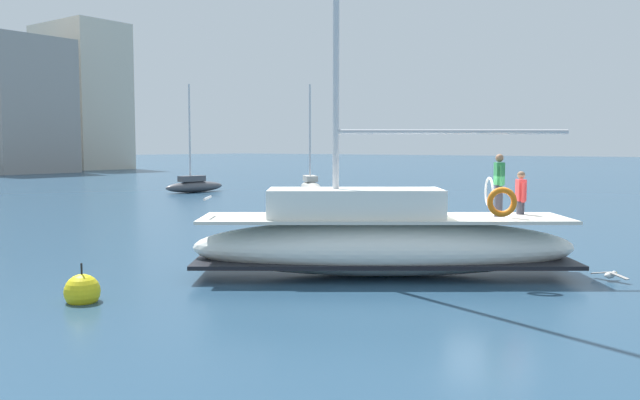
{
  "coord_description": "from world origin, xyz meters",
  "views": [
    {
      "loc": [
        -15.81,
        -6.71,
        3.24
      ],
      "look_at": [
        -1.83,
        3.88,
        1.8
      ],
      "focal_mm": 36.8,
      "sensor_mm": 36.0,
      "label": 1
    }
  ],
  "objects_px": {
    "moored_sloop_near": "(194,185)",
    "seagull": "(610,275)",
    "mooring_buoy": "(82,292)",
    "main_sailboat": "(380,239)",
    "moored_catamaran": "(311,185)"
  },
  "relations": [
    {
      "from": "mooring_buoy",
      "to": "main_sailboat",
      "type": "bearing_deg",
      "value": -28.72
    },
    {
      "from": "moored_sloop_near",
      "to": "seagull",
      "type": "distance_m",
      "value": 34.37
    },
    {
      "from": "moored_sloop_near",
      "to": "mooring_buoy",
      "type": "distance_m",
      "value": 32.88
    },
    {
      "from": "main_sailboat",
      "to": "moored_sloop_near",
      "type": "relative_size",
      "value": 1.79
    },
    {
      "from": "moored_sloop_near",
      "to": "moored_catamaran",
      "type": "distance_m",
      "value": 8.29
    },
    {
      "from": "mooring_buoy",
      "to": "moored_sloop_near",
      "type": "bearing_deg",
      "value": 43.98
    },
    {
      "from": "main_sailboat",
      "to": "moored_catamaran",
      "type": "bearing_deg",
      "value": 41.44
    },
    {
      "from": "moored_sloop_near",
      "to": "seagull",
      "type": "bearing_deg",
      "value": -115.34
    },
    {
      "from": "moored_catamaran",
      "to": "moored_sloop_near",
      "type": "bearing_deg",
      "value": 120.26
    },
    {
      "from": "main_sailboat",
      "to": "moored_sloop_near",
      "type": "height_order",
      "value": "main_sailboat"
    },
    {
      "from": "moored_catamaran",
      "to": "seagull",
      "type": "bearing_deg",
      "value": -128.31
    },
    {
      "from": "main_sailboat",
      "to": "seagull",
      "type": "distance_m",
      "value": 5.59
    },
    {
      "from": "main_sailboat",
      "to": "mooring_buoy",
      "type": "xyz_separation_m",
      "value": [
        -6.22,
        3.41,
        -0.69
      ]
    },
    {
      "from": "moored_catamaran",
      "to": "seagull",
      "type": "height_order",
      "value": "moored_catamaran"
    },
    {
      "from": "moored_sloop_near",
      "to": "seagull",
      "type": "relative_size",
      "value": 8.16
    }
  ]
}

